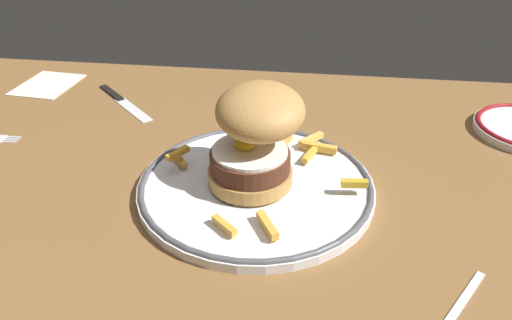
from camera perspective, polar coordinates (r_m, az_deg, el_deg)
The scene contains 6 objects.
ground_plane at distance 60.96cm, azimuth -4.53°, elevation -7.10°, with size 146.88×90.41×4.00cm, color brown.
dinner_plate at distance 61.98cm, azimuth -0.00°, elevation -2.96°, with size 29.95×29.95×1.60cm.
burger at distance 58.70cm, azimuth -0.05°, elevation 2.89°, with size 12.09×12.73×12.79cm.
fries_pile at distance 63.16cm, azimuth 2.53°, elevation -0.72°, with size 25.83×24.03×2.36cm.
knife at distance 89.39cm, azimuth -15.63°, elevation 6.92°, with size 13.92×13.66×0.70cm.
napkin at distance 100.23cm, azimuth -23.25°, elevation 8.17°, with size 9.57×11.73×0.40cm, color silver.
Camera 1 is at (10.92, -46.21, 36.23)cm, focal length 34.13 mm.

